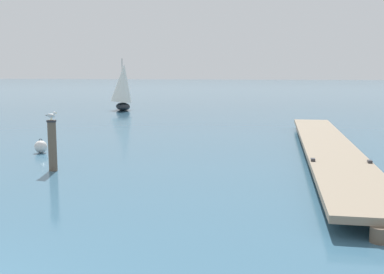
# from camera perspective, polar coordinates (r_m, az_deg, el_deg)

# --- Properties ---
(floating_dock) EXTENTS (2.62, 18.46, 0.53)m
(floating_dock) POSITION_cam_1_polar(r_m,az_deg,el_deg) (18.00, 16.16, -1.06)
(floating_dock) COLOR gray
(floating_dock) RESTS_ON ground
(mooring_piling) EXTENTS (0.30, 0.30, 1.59)m
(mooring_piling) POSITION_cam_1_polar(r_m,az_deg,el_deg) (15.22, -16.58, -0.87)
(mooring_piling) COLOR brown
(mooring_piling) RESTS_ON ground
(perched_seagull) EXTENTS (0.38, 0.15, 0.27)m
(perched_seagull) POSITION_cam_1_polar(r_m,az_deg,el_deg) (15.11, -16.74, 2.53)
(perched_seagull) COLOR gold
(perched_seagull) RESTS_ON mooring_piling
(mooring_buoy) EXTENTS (0.48, 0.48, 0.55)m
(mooring_buoy) POSITION_cam_1_polar(r_m,az_deg,el_deg) (18.83, -17.87, -1.12)
(mooring_buoy) COLOR silver
(mooring_buoy) RESTS_ON ground
(distant_sailboat) EXTENTS (2.63, 3.56, 4.17)m
(distant_sailboat) POSITION_cam_1_polar(r_m,az_deg,el_deg) (38.54, -8.40, 5.92)
(distant_sailboat) COLOR black
(distant_sailboat) RESTS_ON ground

